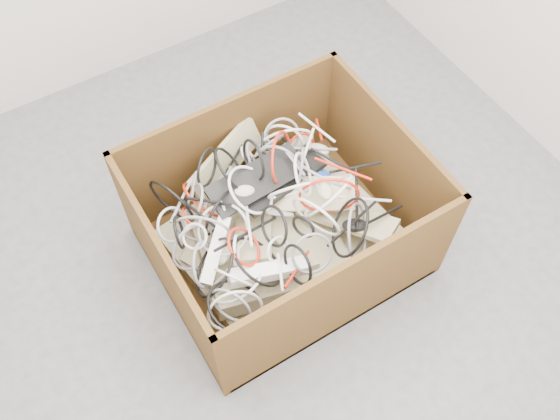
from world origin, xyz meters
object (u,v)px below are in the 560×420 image
cardboard_box (280,234)px  vga_plug (323,176)px  power_strip_left (216,250)px  power_strip_right (269,272)px

cardboard_box → vga_plug: size_ratio=23.76×
cardboard_box → power_strip_left: cardboard_box is taller
cardboard_box → power_strip_right: bearing=-129.5°
cardboard_box → power_strip_right: size_ratio=3.41×
cardboard_box → power_strip_left: bearing=-173.4°
power_strip_right → power_strip_left: bearing=138.0°
power_strip_left → power_strip_right: same height
cardboard_box → vga_plug: (0.24, 0.04, 0.20)m
power_strip_left → power_strip_right: size_ratio=0.87×
power_strip_right → vga_plug: size_ratio=6.96×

